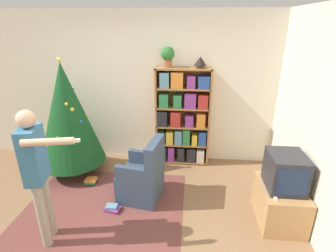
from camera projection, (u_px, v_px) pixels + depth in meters
ground_plane at (114, 228)px, 3.25m from camera, size 14.00×14.00×0.00m
wall_back at (141, 89)px, 4.61m from camera, size 8.00×0.10×2.60m
area_rug at (101, 215)px, 3.48m from camera, size 2.17×2.12×0.01m
bookshelf at (183, 119)px, 4.53m from camera, size 0.93×0.27×1.71m
tv_stand at (279, 203)px, 3.32m from camera, size 0.52×0.73×0.49m
television at (285, 172)px, 3.14m from camera, size 0.42×0.49×0.44m
game_remote at (275, 196)px, 3.03m from camera, size 0.04×0.12×0.02m
christmas_tree at (67, 115)px, 4.14m from camera, size 1.06×1.06×1.92m
armchair at (143, 178)px, 3.72m from camera, size 0.65×0.65×0.92m
standing_person at (37, 169)px, 2.76m from camera, size 0.69×0.46×1.60m
potted_plant at (168, 55)px, 4.16m from camera, size 0.22×0.22×0.33m
table_lamp at (200, 61)px, 4.15m from camera, size 0.20×0.20×0.18m
book_pile_near_tree at (91, 181)px, 4.14m from camera, size 0.19×0.17×0.09m
book_pile_by_chair at (112, 208)px, 3.55m from camera, size 0.23×0.19×0.08m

